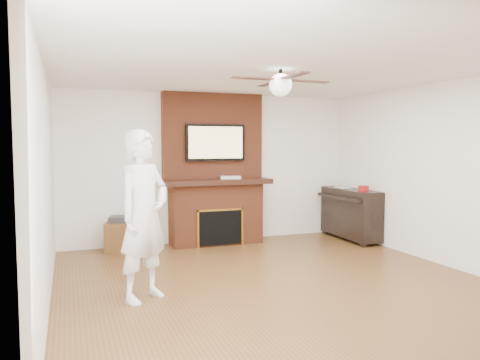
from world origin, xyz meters
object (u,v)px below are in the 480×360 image
object	(u,v)px
person	(144,215)
side_table	(122,235)
fireplace	(215,184)
piano	(350,213)

from	to	relation	value
person	side_table	size ratio (longest dim) A/B	3.18
fireplace	side_table	bearing A→B (deg)	-177.49
fireplace	piano	xyz separation A→B (m)	(2.29, -0.55, -0.52)
fireplace	side_table	size ratio (longest dim) A/B	4.41
person	side_table	world-z (taller)	person
person	fireplace	bearing A→B (deg)	21.07
fireplace	side_table	distance (m)	1.71
fireplace	person	world-z (taller)	fireplace
person	side_table	xyz separation A→B (m)	(0.02, 2.43, -0.65)
side_table	piano	distance (m)	3.85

